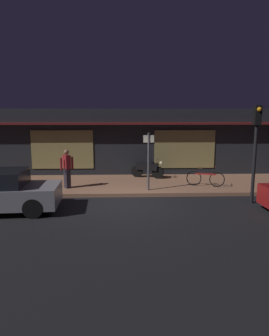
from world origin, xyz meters
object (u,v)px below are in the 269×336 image
Objects in this scene: motorcycle at (148,168)px; sign_post at (149,158)px; person_photographer at (67,168)px; traffic_light_pole at (256,137)px; bicycle_parked at (205,178)px.

sign_post reaches higher than motorcycle.
traffic_light_pole reaches higher than person_photographer.
traffic_light_pole reaches higher than motorcycle.
person_photographer is (-3.65, -2.06, 0.38)m from motorcycle.
bicycle_parked is (2.39, -1.95, -0.14)m from motorcycle.
motorcycle is 5.75m from traffic_light_pole.
bicycle_parked is 2.83m from sign_post.
person_photographer is 0.70× the size of sign_post.
person_photographer is at bearing 171.68° from sign_post.
sign_post is at bearing -94.02° from motorcycle.
motorcycle is 3.09m from bicycle_parked.
sign_post reaches higher than bicycle_parked.
motorcycle is 4.21m from person_photographer.
person_photographer is (-6.04, -0.11, 0.52)m from bicycle_parked.
sign_post reaches higher than person_photographer.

